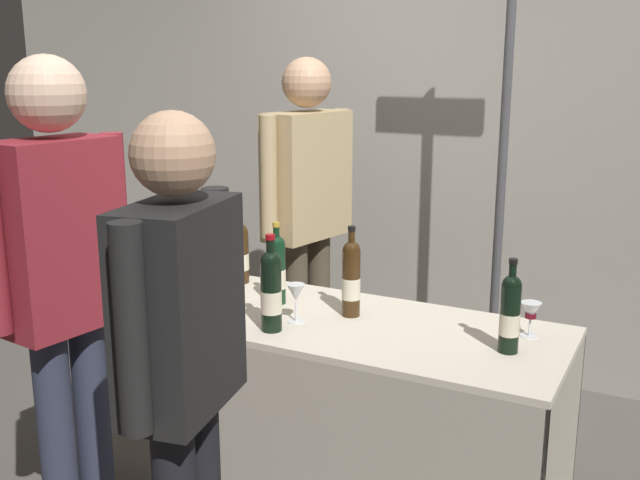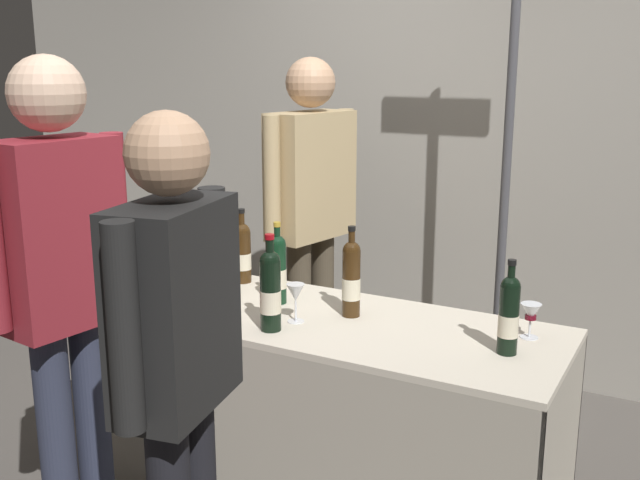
{
  "view_description": "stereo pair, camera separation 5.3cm",
  "coord_description": "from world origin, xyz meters",
  "px_view_note": "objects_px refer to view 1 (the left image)",
  "views": [
    {
      "loc": [
        1.23,
        -2.38,
        1.73
      ],
      "look_at": [
        0.0,
        0.0,
        1.08
      ],
      "focal_mm": 41.68,
      "sensor_mm": 36.0,
      "label": 1
    },
    {
      "loc": [
        1.28,
        -2.35,
        1.73
      ],
      "look_at": [
        0.0,
        0.0,
        1.08
      ],
      "focal_mm": 41.68,
      "sensor_mm": 36.0,
      "label": 2
    }
  ],
  "objects_px": {
    "tasting_table": "(320,376)",
    "wine_glass_near_vendor": "(296,294)",
    "vendor_presenter": "(307,199)",
    "wine_glass_near_taster": "(531,312)",
    "taster_foreground_right": "(62,274)",
    "booth_signpost": "(505,119)",
    "wine_glass_mid": "(208,286)",
    "display_bottle_0": "(182,261)",
    "featured_wine_bottle": "(159,252)"
  },
  "relations": [
    {
      "from": "wine_glass_near_taster",
      "to": "vendor_presenter",
      "type": "bearing_deg",
      "value": 152.44
    },
    {
      "from": "featured_wine_bottle",
      "to": "vendor_presenter",
      "type": "bearing_deg",
      "value": 66.98
    },
    {
      "from": "display_bottle_0",
      "to": "taster_foreground_right",
      "type": "height_order",
      "value": "taster_foreground_right"
    },
    {
      "from": "tasting_table",
      "to": "display_bottle_0",
      "type": "height_order",
      "value": "display_bottle_0"
    },
    {
      "from": "wine_glass_near_vendor",
      "to": "vendor_presenter",
      "type": "bearing_deg",
      "value": 115.97
    },
    {
      "from": "display_bottle_0",
      "to": "vendor_presenter",
      "type": "xyz_separation_m",
      "value": [
        0.11,
        0.86,
        0.13
      ]
    },
    {
      "from": "tasting_table",
      "to": "vendor_presenter",
      "type": "relative_size",
      "value": 1.05
    },
    {
      "from": "featured_wine_bottle",
      "to": "display_bottle_0",
      "type": "distance_m",
      "value": 0.23
    },
    {
      "from": "vendor_presenter",
      "to": "taster_foreground_right",
      "type": "relative_size",
      "value": 1.0
    },
    {
      "from": "wine_glass_mid",
      "to": "vendor_presenter",
      "type": "xyz_separation_m",
      "value": [
        -0.09,
        0.97,
        0.17
      ]
    },
    {
      "from": "wine_glass_near_vendor",
      "to": "featured_wine_bottle",
      "type": "bearing_deg",
      "value": 168.97
    },
    {
      "from": "tasting_table",
      "to": "display_bottle_0",
      "type": "bearing_deg",
      "value": -174.7
    },
    {
      "from": "tasting_table",
      "to": "wine_glass_near_vendor",
      "type": "bearing_deg",
      "value": -119.1
    },
    {
      "from": "wine_glass_near_taster",
      "to": "booth_signpost",
      "type": "distance_m",
      "value": 1.17
    },
    {
      "from": "tasting_table",
      "to": "wine_glass_near_taster",
      "type": "xyz_separation_m",
      "value": [
        0.75,
        0.16,
        0.33
      ]
    },
    {
      "from": "tasting_table",
      "to": "wine_glass_near_vendor",
      "type": "xyz_separation_m",
      "value": [
        -0.05,
        -0.09,
        0.35
      ]
    },
    {
      "from": "wine_glass_near_vendor",
      "to": "wine_glass_near_taster",
      "type": "relative_size",
      "value": 1.17
    },
    {
      "from": "display_bottle_0",
      "to": "taster_foreground_right",
      "type": "xyz_separation_m",
      "value": [
        0.02,
        -0.65,
        0.12
      ]
    },
    {
      "from": "tasting_table",
      "to": "taster_foreground_right",
      "type": "xyz_separation_m",
      "value": [
        -0.58,
        -0.7,
        0.52
      ]
    },
    {
      "from": "booth_signpost",
      "to": "featured_wine_bottle",
      "type": "bearing_deg",
      "value": -138.92
    },
    {
      "from": "tasting_table",
      "to": "display_bottle_0",
      "type": "xyz_separation_m",
      "value": [
        -0.6,
        -0.06,
        0.4
      ]
    },
    {
      "from": "featured_wine_bottle",
      "to": "vendor_presenter",
      "type": "xyz_separation_m",
      "value": [
        0.32,
        0.75,
        0.14
      ]
    },
    {
      "from": "wine_glass_mid",
      "to": "wine_glass_near_taster",
      "type": "distance_m",
      "value": 1.2
    },
    {
      "from": "display_bottle_0",
      "to": "vendor_presenter",
      "type": "height_order",
      "value": "vendor_presenter"
    },
    {
      "from": "wine_glass_near_vendor",
      "to": "wine_glass_mid",
      "type": "relative_size",
      "value": 0.97
    },
    {
      "from": "wine_glass_near_taster",
      "to": "tasting_table",
      "type": "bearing_deg",
      "value": -168.23
    },
    {
      "from": "booth_signpost",
      "to": "wine_glass_near_vendor",
      "type": "bearing_deg",
      "value": -110.47
    },
    {
      "from": "featured_wine_bottle",
      "to": "wine_glass_near_taster",
      "type": "height_order",
      "value": "featured_wine_bottle"
    },
    {
      "from": "taster_foreground_right",
      "to": "wine_glass_near_taster",
      "type": "bearing_deg",
      "value": -49.79
    },
    {
      "from": "wine_glass_near_vendor",
      "to": "vendor_presenter",
      "type": "height_order",
      "value": "vendor_presenter"
    },
    {
      "from": "display_bottle_0",
      "to": "wine_glass_mid",
      "type": "relative_size",
      "value": 2.37
    },
    {
      "from": "featured_wine_bottle",
      "to": "wine_glass_near_taster",
      "type": "bearing_deg",
      "value": 3.77
    },
    {
      "from": "wine_glass_near_taster",
      "to": "booth_signpost",
      "type": "bearing_deg",
      "value": 110.72
    },
    {
      "from": "tasting_table",
      "to": "taster_foreground_right",
      "type": "bearing_deg",
      "value": -129.77
    },
    {
      "from": "wine_glass_mid",
      "to": "booth_signpost",
      "type": "bearing_deg",
      "value": 57.85
    },
    {
      "from": "wine_glass_mid",
      "to": "wine_glass_near_vendor",
      "type": "bearing_deg",
      "value": 11.04
    },
    {
      "from": "wine_glass_near_vendor",
      "to": "booth_signpost",
      "type": "height_order",
      "value": "booth_signpost"
    },
    {
      "from": "tasting_table",
      "to": "wine_glass_near_taster",
      "type": "distance_m",
      "value": 0.84
    },
    {
      "from": "wine_glass_mid",
      "to": "vendor_presenter",
      "type": "distance_m",
      "value": 0.99
    },
    {
      "from": "wine_glass_near_taster",
      "to": "booth_signpost",
      "type": "relative_size",
      "value": 0.05
    },
    {
      "from": "featured_wine_bottle",
      "to": "taster_foreground_right",
      "type": "height_order",
      "value": "taster_foreground_right"
    },
    {
      "from": "featured_wine_bottle",
      "to": "wine_glass_near_vendor",
      "type": "bearing_deg",
      "value": -11.03
    },
    {
      "from": "wine_glass_near_taster",
      "to": "booth_signpost",
      "type": "height_order",
      "value": "booth_signpost"
    },
    {
      "from": "display_bottle_0",
      "to": "wine_glass_near_vendor",
      "type": "relative_size",
      "value": 2.45
    },
    {
      "from": "tasting_table",
      "to": "wine_glass_mid",
      "type": "height_order",
      "value": "wine_glass_mid"
    },
    {
      "from": "tasting_table",
      "to": "booth_signpost",
      "type": "distance_m",
      "value": 1.5
    },
    {
      "from": "taster_foreground_right",
      "to": "tasting_table",
      "type": "bearing_deg",
      "value": -32.27
    },
    {
      "from": "wine_glass_near_taster",
      "to": "wine_glass_near_vendor",
      "type": "bearing_deg",
      "value": -162.71
    },
    {
      "from": "taster_foreground_right",
      "to": "booth_signpost",
      "type": "xyz_separation_m",
      "value": [
        0.98,
        1.8,
        0.41
      ]
    },
    {
      "from": "wine_glass_mid",
      "to": "taster_foreground_right",
      "type": "height_order",
      "value": "taster_foreground_right"
    }
  ]
}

